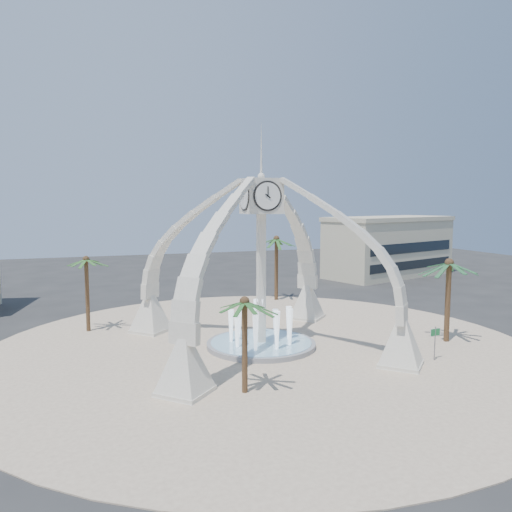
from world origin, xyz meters
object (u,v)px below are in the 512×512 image
object	(u,v)px
palm_south	(245,303)
fountain	(261,343)
palm_north	(276,240)
palm_east	(449,264)
palm_west	(86,261)
street_sign	(435,337)
clock_tower	(261,260)

from	to	relation	value
palm_south	fountain	bearing A→B (deg)	64.14
fountain	palm_south	xyz separation A→B (m)	(-3.90, -8.04, 4.84)
palm_north	palm_east	bearing A→B (deg)	-72.54
palm_west	palm_north	size ratio (longest dim) A/B	0.89
palm_east	street_sign	world-z (taller)	palm_east
palm_west	fountain	bearing A→B (deg)	-37.10
palm_north	palm_south	size ratio (longest dim) A/B	1.28
palm_north	clock_tower	bearing A→B (deg)	-115.29
clock_tower	palm_west	bearing A→B (deg)	142.90
fountain	palm_south	size ratio (longest dim) A/B	1.37
clock_tower	palm_north	distance (m)	18.00
palm_west	palm_east	bearing A→B (deg)	-25.58
palm_east	palm_south	size ratio (longest dim) A/B	1.17
fountain	street_sign	size ratio (longest dim) A/B	3.40
fountain	street_sign	world-z (taller)	fountain
fountain	palm_west	distance (m)	15.93
clock_tower	fountain	size ratio (longest dim) A/B	2.24
palm_west	palm_south	distance (m)	18.83
palm_east	palm_north	world-z (taller)	palm_north
palm_east	palm_west	xyz separation A→B (m)	(-25.75, 12.33, -0.08)
fountain	palm_north	world-z (taller)	palm_north
palm_east	palm_west	world-z (taller)	palm_east
clock_tower	palm_east	distance (m)	14.26
clock_tower	palm_north	size ratio (longest dim) A/B	2.39
palm_east	street_sign	xyz separation A→B (m)	(-3.96, -3.52, -4.31)
fountain	palm_north	bearing A→B (deg)	64.71
palm_east	palm_north	bearing A→B (deg)	107.46
clock_tower	fountain	world-z (taller)	clock_tower
clock_tower	palm_east	xyz separation A→B (m)	(13.86, -3.33, -0.50)
fountain	palm_south	world-z (taller)	palm_south
palm_west	street_sign	bearing A→B (deg)	-36.04
palm_west	palm_south	xyz separation A→B (m)	(8.00, -17.03, -0.78)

